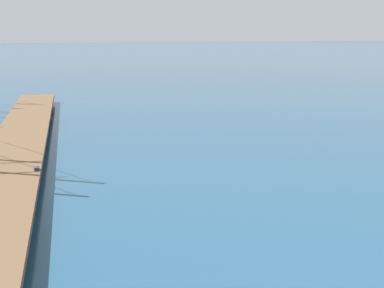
% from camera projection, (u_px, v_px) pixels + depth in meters
% --- Properties ---
extents(floating_dock, '(3.76, 24.04, 0.53)m').
position_uv_depth(floating_dock, '(20.00, 138.00, 17.22)').
color(floating_dock, brown).
rests_on(floating_dock, ground).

